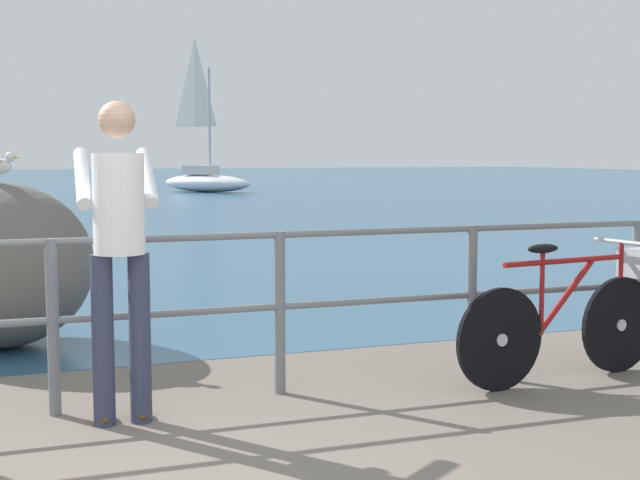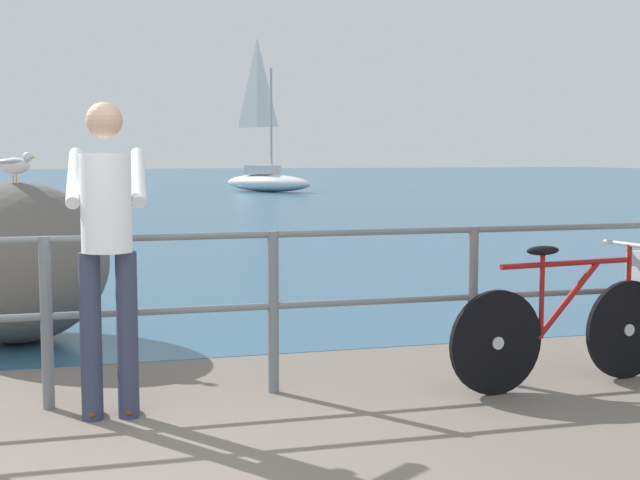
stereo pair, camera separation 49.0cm
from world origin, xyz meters
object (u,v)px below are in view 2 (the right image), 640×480
bicycle (583,313)px  breakwater_boulder_main (18,262)px  sailboat (267,174)px  person_at_railing (107,244)px  seagull (15,164)px

bicycle → breakwater_boulder_main: bearing=139.0°
bicycle → sailboat: 30.29m
person_at_railing → sailboat: (7.24, 29.94, -0.28)m
person_at_railing → breakwater_boulder_main: size_ratio=1.25×
sailboat → seagull: bearing=-50.6°
breakwater_boulder_main → sailboat: (7.86, 27.64, 0.07)m
person_at_railing → breakwater_boulder_main: bearing=18.3°
person_at_railing → breakwater_boulder_main: (-0.62, 2.30, -0.35)m
seagull → sailboat: sailboat is taller
bicycle → sailboat: bearing=74.0°
person_at_railing → sailboat: 30.80m
seagull → sailboat: 28.79m
bicycle → seagull: bearing=139.5°
seagull → sailboat: (7.86, 27.69, -0.71)m
seagull → person_at_railing: bearing=-46.1°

